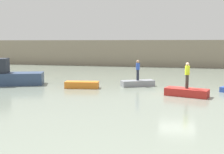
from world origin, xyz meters
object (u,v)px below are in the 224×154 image
Objects in this scene: rowboat_red at (187,92)px; motorboat at (2,75)px; rowboat_grey at (138,83)px; person_blue_shirt at (138,69)px; rowboat_orange at (82,85)px; person_hiviz_shirt at (187,74)px.

motorboat is at bearing -169.26° from rowboat_red.
person_blue_shirt reaches higher than rowboat_grey.
rowboat_orange is 4.67m from rowboat_grey.
rowboat_orange is at bearing -174.49° from rowboat_red.
person_hiviz_shirt reaches higher than rowboat_orange.
person_blue_shirt is (11.46, 2.03, 0.61)m from motorboat.
person_hiviz_shirt is (3.85, -3.56, 0.06)m from person_blue_shirt.
rowboat_orange is 0.94× the size of rowboat_red.
rowboat_grey is at bearing 153.71° from rowboat_red.
rowboat_orange is 8.32m from person_hiviz_shirt.
person_hiviz_shirt reaches higher than rowboat_grey.
rowboat_red is at bearing -5.70° from motorboat.
person_hiviz_shirt is at bearing -71.06° from rowboat_grey.
rowboat_orange is 4.82m from person_blue_shirt.
rowboat_orange is at bearing 169.06° from person_hiviz_shirt.
motorboat is 11.66m from rowboat_grey.
person_hiviz_shirt is (3.85, -3.56, 1.27)m from rowboat_grey.
person_blue_shirt reaches higher than rowboat_red.
rowboat_red is 1.67× the size of person_blue_shirt.
person_blue_shirt reaches higher than rowboat_orange.
rowboat_orange is 1.56× the size of person_blue_shirt.
rowboat_red is (15.32, -1.53, -0.58)m from motorboat.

